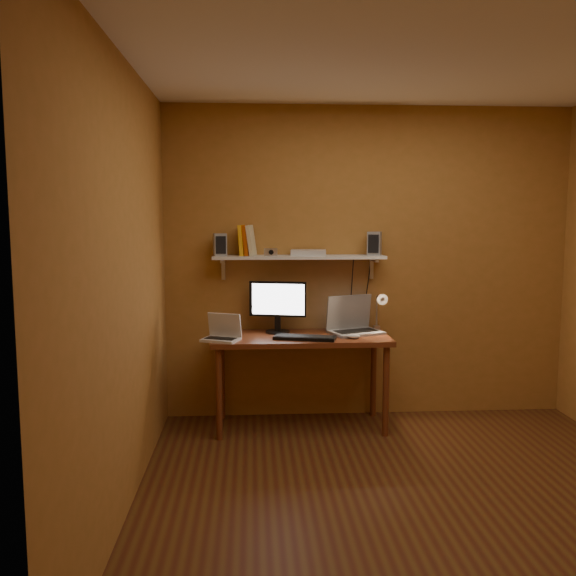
{
  "coord_description": "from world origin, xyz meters",
  "views": [
    {
      "loc": [
        -0.98,
        -3.47,
        1.7
      ],
      "look_at": [
        -0.7,
        1.18,
        1.14
      ],
      "focal_mm": 38.0,
      "sensor_mm": 36.0,
      "label": 1
    }
  ],
  "objects": [
    {
      "name": "monitor",
      "position": [
        -0.77,
        1.41,
        0.99
      ],
      "size": [
        0.46,
        0.24,
        0.42
      ],
      "rotation": [
        0.0,
        0.0,
        -0.23
      ],
      "color": "black",
      "rests_on": "desk"
    },
    {
      "name": "keyboard",
      "position": [
        -0.57,
        1.13,
        0.76
      ],
      "size": [
        0.5,
        0.28,
        0.03
      ],
      "primitive_type": "cube",
      "rotation": [
        0.0,
        0.0,
        -0.27
      ],
      "color": "black",
      "rests_on": "desk"
    },
    {
      "name": "mouse",
      "position": [
        -0.19,
        1.14,
        0.77
      ],
      "size": [
        0.11,
        0.08,
        0.04
      ],
      "primitive_type": "ellipsoid",
      "rotation": [
        0.0,
        0.0,
        -0.14
      ],
      "color": "silver",
      "rests_on": "desk"
    },
    {
      "name": "room",
      "position": [
        0.0,
        0.0,
        1.3
      ],
      "size": [
        3.44,
        3.24,
        2.64
      ],
      "color": "#553515",
      "rests_on": "ground"
    },
    {
      "name": "desk",
      "position": [
        -0.59,
        1.28,
        0.66
      ],
      "size": [
        1.4,
        0.6,
        0.75
      ],
      "color": "maroon",
      "rests_on": "ground"
    },
    {
      "name": "desk_lamp",
      "position": [
        0.07,
        1.41,
        0.96
      ],
      "size": [
        0.09,
        0.23,
        0.38
      ],
      "color": "silver",
      "rests_on": "desk"
    },
    {
      "name": "shelf_camera",
      "position": [
        -0.83,
        1.42,
        1.41
      ],
      "size": [
        0.11,
        0.06,
        0.06
      ],
      "color": "silver",
      "rests_on": "wall_shelf"
    },
    {
      "name": "laptop",
      "position": [
        -0.16,
        1.39,
        0.83
      ],
      "size": [
        0.48,
        0.41,
        0.3
      ],
      "rotation": [
        0.0,
        0.0,
        0.36
      ],
      "color": "gray",
      "rests_on": "desk"
    },
    {
      "name": "wall_shelf",
      "position": [
        -0.59,
        1.47,
        1.36
      ],
      "size": [
        1.4,
        0.25,
        0.21
      ],
      "color": "silver",
      "rests_on": "room"
    },
    {
      "name": "speaker_left",
      "position": [
        -1.23,
        1.47,
        1.47
      ],
      "size": [
        0.12,
        0.12,
        0.18
      ],
      "primitive_type": "cube",
      "rotation": [
        0.0,
        0.0,
        0.2
      ],
      "color": "gray",
      "rests_on": "wall_shelf"
    },
    {
      "name": "speaker_right",
      "position": [
        0.03,
        1.48,
        1.47
      ],
      "size": [
        0.14,
        0.14,
        0.19
      ],
      "primitive_type": "cube",
      "rotation": [
        0.0,
        0.0,
        -0.34
      ],
      "color": "gray",
      "rests_on": "wall_shelf"
    },
    {
      "name": "netbook",
      "position": [
        -1.21,
        1.14,
        0.81
      ],
      "size": [
        0.32,
        0.28,
        0.2
      ],
      "rotation": [
        0.0,
        0.0,
        -0.39
      ],
      "color": "silver",
      "rests_on": "desk"
    },
    {
      "name": "router",
      "position": [
        -0.52,
        1.47,
        1.4
      ],
      "size": [
        0.3,
        0.22,
        0.05
      ],
      "primitive_type": "cube",
      "rotation": [
        0.0,
        0.0,
        -0.11
      ],
      "color": "silver",
      "rests_on": "wall_shelf"
    },
    {
      "name": "books",
      "position": [
        -1.02,
        1.5,
        1.5
      ],
      "size": [
        0.16,
        0.18,
        0.25
      ],
      "color": "#F4AF18",
      "rests_on": "wall_shelf"
    }
  ]
}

